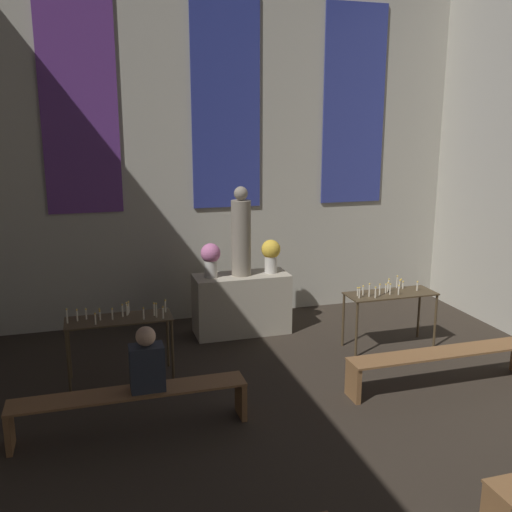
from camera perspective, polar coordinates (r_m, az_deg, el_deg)
name	(u,v)px	position (r m, az deg, el deg)	size (l,w,h in m)	color
wall_back	(225,140)	(9.45, -3.09, 11.53)	(8.23, 0.16, 5.87)	#B2AD9E
altar	(242,304)	(8.96, -1.46, -4.80)	(1.47, 0.61, 0.94)	#ADA38E
statue	(241,235)	(8.68, -1.50, 2.16)	(0.30, 0.30, 1.37)	gray
flower_vase_left	(211,257)	(8.64, -4.56, -0.14)	(0.30, 0.30, 0.53)	beige
flower_vase_right	(271,253)	(8.88, 1.50, 0.26)	(0.30, 0.30, 0.53)	beige
candle_rack_left	(119,326)	(7.48, -13.50, -6.78)	(1.33, 0.49, 1.02)	#473823
candle_rack_right	(390,299)	(8.54, 13.25, -4.25)	(1.33, 0.49, 1.03)	#473823
pew_back_left	(131,401)	(6.39, -12.41, -14.01)	(2.48, 0.36, 0.46)	brown
pew_back_right	(442,360)	(7.59, 18.09, -9.85)	(2.48, 0.36, 0.46)	brown
person_seated	(147,362)	(6.22, -10.86, -10.38)	(0.36, 0.24, 0.71)	#282D38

